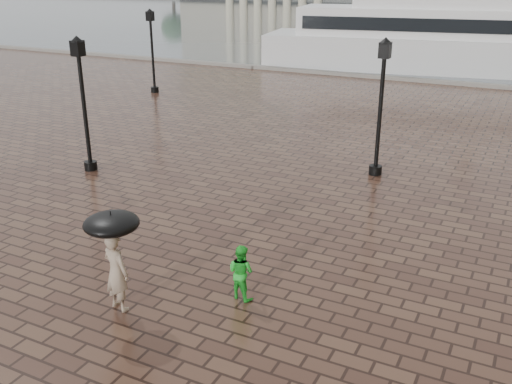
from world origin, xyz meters
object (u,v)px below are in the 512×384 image
at_px(ferry_near, 437,36).
at_px(street_lamps, 195,80).
at_px(adult_pedestrian, 116,272).
at_px(child_pedestrian, 241,272).

bearing_deg(ferry_near, street_lamps, -114.35).
xyz_separation_m(street_lamps, ferry_near, (5.73, 21.67, -0.03)).
xyz_separation_m(adult_pedestrian, ferry_near, (0.18, 33.48, 1.45)).
height_order(child_pedestrian, ferry_near, ferry_near).
xyz_separation_m(street_lamps, child_pedestrian, (7.59, -10.31, -1.71)).
bearing_deg(child_pedestrian, adult_pedestrian, 46.90).
distance_m(adult_pedestrian, child_pedestrian, 2.55).
bearing_deg(street_lamps, child_pedestrian, -53.64).
height_order(adult_pedestrian, child_pedestrian, adult_pedestrian).
distance_m(adult_pedestrian, ferry_near, 33.51).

